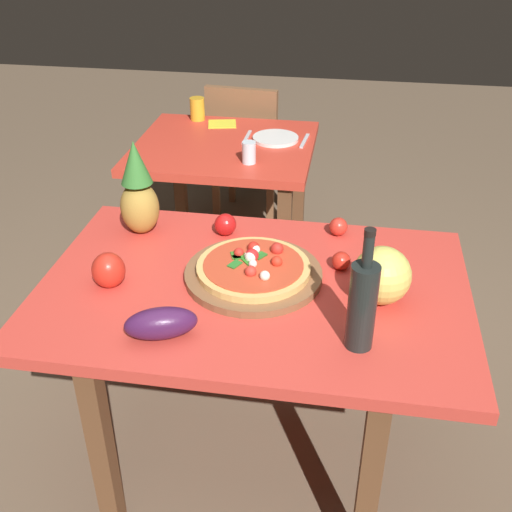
{
  "coord_description": "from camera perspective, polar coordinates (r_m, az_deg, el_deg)",
  "views": [
    {
      "loc": [
        0.27,
        -1.58,
        1.81
      ],
      "look_at": [
        -0.01,
        0.09,
        0.78
      ],
      "focal_mm": 43.72,
      "sensor_mm": 36.0,
      "label": 1
    }
  ],
  "objects": [
    {
      "name": "background_table",
      "position": [
        3.04,
        -2.87,
        8.08
      ],
      "size": [
        0.84,
        0.76,
        0.73
      ],
      "color": "brown",
      "rests_on": "ground_plane"
    },
    {
      "name": "tomato_beside_pepper",
      "position": [
        2.2,
        7.55,
        2.69
      ],
      "size": [
        0.06,
        0.06,
        0.06
      ],
      "primitive_type": "sphere",
      "color": "red",
      "rests_on": "display_table"
    },
    {
      "name": "eggplant",
      "position": [
        1.72,
        -8.69,
        -6.11
      ],
      "size": [
        0.22,
        0.15,
        0.09
      ],
      "primitive_type": "ellipsoid",
      "rotation": [
        0.0,
        0.0,
        0.35
      ],
      "color": "#411A44",
      "rests_on": "display_table"
    },
    {
      "name": "melon",
      "position": [
        1.85,
        11.43,
        -1.75
      ],
      "size": [
        0.17,
        0.17,
        0.17
      ],
      "primitive_type": "sphere",
      "color": "#DCD361",
      "rests_on": "display_table"
    },
    {
      "name": "dining_chair",
      "position": [
        3.64,
        -0.86,
        10.01
      ],
      "size": [
        0.43,
        0.43,
        0.85
      ],
      "rotation": [
        0.0,
        0.0,
        3.05
      ],
      "color": "brown",
      "rests_on": "ground_plane"
    },
    {
      "name": "knife_utensil",
      "position": [
        3.03,
        4.47,
        10.47
      ],
      "size": [
        0.03,
        0.18,
        0.01
      ],
      "primitive_type": "cube",
      "rotation": [
        0.0,
        0.0,
        -0.09
      ],
      "color": "silver",
      "rests_on": "background_table"
    },
    {
      "name": "ground_plane",
      "position": [
        2.41,
        -0.19,
        -17.16
      ],
      "size": [
        10.0,
        10.0,
        0.0
      ],
      "primitive_type": "plane",
      "color": "brown"
    },
    {
      "name": "display_table",
      "position": [
        1.98,
        -0.23,
        -4.68
      ],
      "size": [
        1.32,
        0.88,
        0.73
      ],
      "color": "brown",
      "rests_on": "ground_plane"
    },
    {
      "name": "fork_utensil",
      "position": [
        3.06,
        -0.84,
        10.8
      ],
      "size": [
        0.02,
        0.18,
        0.01
      ],
      "primitive_type": "cube",
      "rotation": [
        0.0,
        0.0,
        -0.02
      ],
      "color": "silver",
      "rests_on": "background_table"
    },
    {
      "name": "tomato_by_bottle",
      "position": [
        2.01,
        7.8,
        -0.44
      ],
      "size": [
        0.06,
        0.06,
        0.06
      ],
      "primitive_type": "sphere",
      "color": "red",
      "rests_on": "display_table"
    },
    {
      "name": "wine_bottle",
      "position": [
        1.64,
        9.7,
        -4.35
      ],
      "size": [
        0.08,
        0.08,
        0.36
      ],
      "color": "black",
      "rests_on": "display_table"
    },
    {
      "name": "tomato_near_board",
      "position": [
        2.19,
        -2.82,
        2.9
      ],
      "size": [
        0.08,
        0.08,
        0.08
      ],
      "primitive_type": "sphere",
      "color": "red",
      "rests_on": "display_table"
    },
    {
      "name": "drinking_glass_juice",
      "position": [
        3.31,
        -5.39,
        13.26
      ],
      "size": [
        0.08,
        0.08,
        0.11
      ],
      "primitive_type": "cylinder",
      "color": "gold",
      "rests_on": "background_table"
    },
    {
      "name": "dinner_plate",
      "position": [
        3.04,
        1.8,
        10.71
      ],
      "size": [
        0.22,
        0.22,
        0.02
      ],
      "primitive_type": "cylinder",
      "color": "white",
      "rests_on": "background_table"
    },
    {
      "name": "pizza_board",
      "position": [
        1.96,
        -0.24,
        -1.69
      ],
      "size": [
        0.43,
        0.43,
        0.02
      ],
      "primitive_type": "cylinder",
      "color": "brown",
      "rests_on": "display_table"
    },
    {
      "name": "napkin_folded",
      "position": [
        3.25,
        -3.12,
        11.98
      ],
      "size": [
        0.16,
        0.15,
        0.01
      ],
      "primitive_type": "cube",
      "rotation": [
        0.0,
        0.0,
        0.21
      ],
      "color": "yellow",
      "rests_on": "background_table"
    },
    {
      "name": "bell_pepper",
      "position": [
        1.96,
        -13.34,
        -1.27
      ],
      "size": [
        0.1,
        0.1,
        0.11
      ],
      "primitive_type": "ellipsoid",
      "color": "red",
      "rests_on": "display_table"
    },
    {
      "name": "pizza",
      "position": [
        1.94,
        -0.19,
        -0.93
      ],
      "size": [
        0.36,
        0.36,
        0.06
      ],
      "color": "#E6B161",
      "rests_on": "pizza_board"
    },
    {
      "name": "pineapple_left",
      "position": [
        2.19,
        -10.72,
        5.71
      ],
      "size": [
        0.13,
        0.13,
        0.34
      ],
      "color": "#AD8838",
      "rests_on": "display_table"
    },
    {
      "name": "drinking_glass_water",
      "position": [
        2.76,
        -0.65,
        9.45
      ],
      "size": [
        0.06,
        0.06,
        0.1
      ],
      "primitive_type": "cylinder",
      "color": "silver",
      "rests_on": "background_table"
    }
  ]
}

